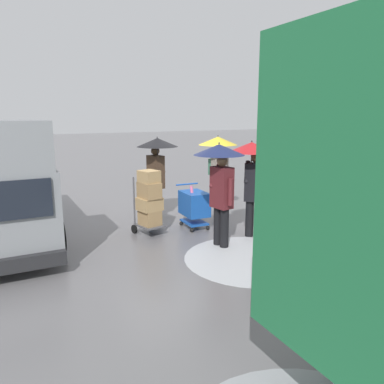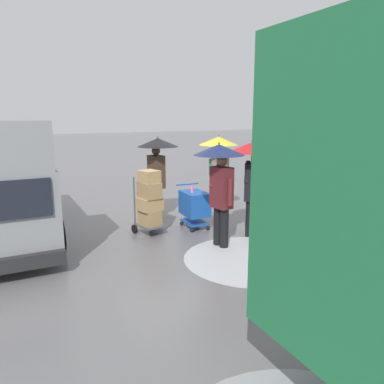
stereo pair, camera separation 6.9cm
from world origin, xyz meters
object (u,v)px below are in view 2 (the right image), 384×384
Objects in this scene: pedestrian_far_side at (253,166)px; pedestrian_white_side at (220,170)px; hand_dolly_boxes at (149,200)px; pedestrian_pink_side at (157,159)px; shopping_cart_vendor at (195,205)px; pedestrian_black_side at (219,157)px; street_lamp at (356,128)px.

pedestrian_white_side is at bearing 8.69° from pedestrian_far_side.
hand_dolly_boxes is 1.51m from pedestrian_pink_side.
pedestrian_far_side reaches higher than shopping_cart_vendor.
pedestrian_black_side is 1.00× the size of pedestrian_white_side.
pedestrian_black_side is (-1.70, 0.25, -0.01)m from pedestrian_pink_side.
hand_dolly_boxes is 0.69× the size of pedestrian_black_side.
shopping_cart_vendor is at bearing 178.46° from hand_dolly_boxes.
pedestrian_black_side is 2.12m from pedestrian_far_side.
pedestrian_pink_side is 1.72m from pedestrian_black_side.
hand_dolly_boxes is 0.69× the size of pedestrian_pink_side.
shopping_cart_vendor is at bearing -95.80° from pedestrian_white_side.
pedestrian_black_side reaches higher than hand_dolly_boxes.
street_lamp is (-3.44, 1.61, 1.80)m from shopping_cart_vendor.
shopping_cart_vendor is at bearing -55.80° from pedestrian_far_side.
street_lamp is (-2.20, 2.50, 0.80)m from pedestrian_black_side.
street_lamp is at bearing 154.89° from shopping_cart_vendor.
pedestrian_pink_side is at bearing -61.36° from pedestrian_far_side.
shopping_cart_vendor is 1.76m from pedestrian_far_side.
hand_dolly_boxes is 0.69× the size of pedestrian_white_side.
street_lamp is (-3.57, 0.28, 0.79)m from pedestrian_white_side.
hand_dolly_boxes is at bearing -1.54° from shopping_cart_vendor.
street_lamp reaches higher than pedestrian_far_side.
street_lamp reaches higher than shopping_cart_vendor.
pedestrian_pink_side is 1.00× the size of pedestrian_black_side.
hand_dolly_boxes is at bearing -32.03° from pedestrian_far_side.
pedestrian_black_side and pedestrian_white_side have the same top height.
shopping_cart_vendor is at bearing -25.11° from street_lamp.
pedestrian_pink_side and pedestrian_white_side have the same top height.
street_lamp is (-4.58, 1.64, 1.56)m from hand_dolly_boxes.
hand_dolly_boxes is at bearing 58.71° from pedestrian_pink_side.
pedestrian_pink_side reaches higher than shopping_cart_vendor.
pedestrian_black_side is 0.56× the size of street_lamp.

